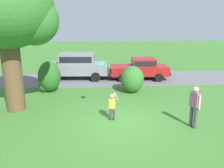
{
  "coord_description": "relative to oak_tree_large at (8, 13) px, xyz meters",
  "views": [
    {
      "loc": [
        -1.06,
        -9.01,
        4.26
      ],
      "look_at": [
        -0.15,
        2.35,
        1.1
      ],
      "focal_mm": 36.92,
      "sensor_mm": 36.0,
      "label": 1
    }
  ],
  "objects": [
    {
      "name": "shrub_centre_left",
      "position": [
        6.08,
        2.24,
        -3.77
      ],
      "size": [
        1.41,
        1.46,
        1.63
      ],
      "color": "#33702B",
      "rests_on": "ground"
    },
    {
      "name": "child_thrower",
      "position": [
        4.54,
        -1.76,
        -3.87
      ],
      "size": [
        0.47,
        0.24,
        1.29
      ],
      "color": "#383842",
      "rests_on": "ground"
    },
    {
      "name": "driveway_strip",
      "position": [
        4.85,
        5.64,
        -4.57
      ],
      "size": [
        28.0,
        4.4,
        0.02
      ],
      "primitive_type": "cube",
      "color": "slate",
      "rests_on": "ground"
    },
    {
      "name": "parked_sedan",
      "position": [
        7.24,
        5.49,
        -3.73
      ],
      "size": [
        4.48,
        2.25,
        1.56
      ],
      "color": "maroon",
      "rests_on": "ground"
    },
    {
      "name": "frisbee",
      "position": [
        4.12,
        -0.85,
        -2.2
      ],
      "size": [
        0.31,
        0.27,
        0.21
      ],
      "color": "#337FDB"
    },
    {
      "name": "ground_plane",
      "position": [
        4.85,
        -2.11,
        -4.58
      ],
      "size": [
        80.0,
        80.0,
        0.0
      ],
      "primitive_type": "plane",
      "color": "#3D752D"
    },
    {
      "name": "adult_onlooker",
      "position": [
        7.79,
        -2.72,
        -3.6
      ],
      "size": [
        0.36,
        0.48,
        1.74
      ],
      "color": "#3F3F4C",
      "rests_on": "ground"
    },
    {
      "name": "shrub_near_tree",
      "position": [
        1.02,
        2.83,
        -3.7
      ],
      "size": [
        1.36,
        1.47,
        1.87
      ],
      "color": "#286023",
      "rests_on": "ground"
    },
    {
      "name": "oak_tree_large",
      "position": [
        0.0,
        0.0,
        0.0
      ],
      "size": [
        4.46,
        4.35,
        6.64
      ],
      "color": "brown",
      "rests_on": "ground"
    },
    {
      "name": "parked_suv",
      "position": [
        2.55,
        5.91,
        -3.51
      ],
      "size": [
        4.8,
        2.3,
        1.92
      ],
      "color": "gray",
      "rests_on": "ground"
    }
  ]
}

